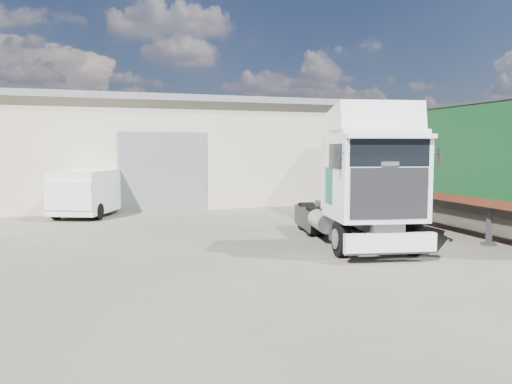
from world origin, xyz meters
name	(u,v)px	position (x,y,z in m)	size (l,w,h in m)	color
ground	(284,251)	(0.00, 0.00, 0.00)	(120.00, 120.00, 0.00)	#2A2822
warehouse	(74,152)	(-6.00, 16.00, 2.66)	(30.60, 12.60, 5.42)	#BEB492
brick_boundary_wall	(469,183)	(11.50, 6.00, 1.25)	(0.35, 26.00, 2.50)	brown
tractor_unit	(364,188)	(2.33, -0.30, 1.72)	(3.41, 6.40, 4.09)	black
box_trailer	(433,155)	(7.14, 2.98, 2.59)	(3.16, 12.88, 4.25)	#2D2D30
panel_van	(92,192)	(-5.10, 9.62, 1.01)	(3.68, 5.15, 1.95)	black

